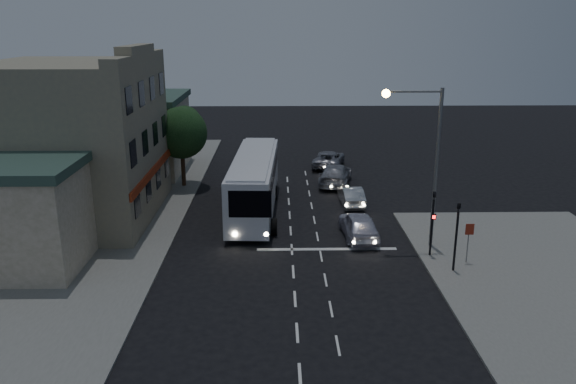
{
  "coord_description": "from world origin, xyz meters",
  "views": [
    {
      "loc": [
        -0.76,
        -27.73,
        12.4
      ],
      "look_at": [
        -0.14,
        6.1,
        2.2
      ],
      "focal_mm": 35.0,
      "sensor_mm": 36.0,
      "label": 1
    }
  ],
  "objects_px": {
    "car_suv": "(359,225)",
    "car_sedan_c": "(329,159)",
    "traffic_signal_main": "(433,216)",
    "traffic_signal_side": "(457,228)",
    "tour_bus": "(254,182)",
    "streetlight": "(426,150)",
    "car_sedan_b": "(335,174)",
    "street_tree": "(181,130)",
    "car_sedan_a": "(351,196)",
    "regulatory_sign": "(469,237)"
  },
  "relations": [
    {
      "from": "streetlight",
      "to": "traffic_signal_side",
      "type": "bearing_deg",
      "value": -74.3
    },
    {
      "from": "car_sedan_b",
      "to": "car_sedan_c",
      "type": "relative_size",
      "value": 1.06
    },
    {
      "from": "car_sedan_a",
      "to": "streetlight",
      "type": "bearing_deg",
      "value": 107.87
    },
    {
      "from": "car_sedan_c",
      "to": "street_tree",
      "type": "relative_size",
      "value": 0.85
    },
    {
      "from": "car_sedan_b",
      "to": "traffic_signal_side",
      "type": "bearing_deg",
      "value": 117.16
    },
    {
      "from": "tour_bus",
      "to": "traffic_signal_main",
      "type": "xyz_separation_m",
      "value": [
        9.96,
        -8.0,
        0.3
      ]
    },
    {
      "from": "car_sedan_c",
      "to": "street_tree",
      "type": "height_order",
      "value": "street_tree"
    },
    {
      "from": "traffic_signal_main",
      "to": "traffic_signal_side",
      "type": "xyz_separation_m",
      "value": [
        0.7,
        -1.98,
        0.0
      ]
    },
    {
      "from": "traffic_signal_side",
      "to": "streetlight",
      "type": "bearing_deg",
      "value": 105.7
    },
    {
      "from": "car_suv",
      "to": "street_tree",
      "type": "distance_m",
      "value": 17.03
    },
    {
      "from": "tour_bus",
      "to": "car_sedan_c",
      "type": "height_order",
      "value": "tour_bus"
    },
    {
      "from": "car_sedan_c",
      "to": "regulatory_sign",
      "type": "distance_m",
      "value": 22.13
    },
    {
      "from": "tour_bus",
      "to": "car_sedan_b",
      "type": "relative_size",
      "value": 2.31
    },
    {
      "from": "streetlight",
      "to": "street_tree",
      "type": "distance_m",
      "value": 20.19
    },
    {
      "from": "car_suv",
      "to": "street_tree",
      "type": "bearing_deg",
      "value": -46.35
    },
    {
      "from": "tour_bus",
      "to": "traffic_signal_side",
      "type": "xyz_separation_m",
      "value": [
        10.66,
        -9.98,
        0.3
      ]
    },
    {
      "from": "car_suv",
      "to": "regulatory_sign",
      "type": "bearing_deg",
      "value": 138.54
    },
    {
      "from": "traffic_signal_main",
      "to": "street_tree",
      "type": "relative_size",
      "value": 0.66
    },
    {
      "from": "car_sedan_c",
      "to": "regulatory_sign",
      "type": "relative_size",
      "value": 2.39
    },
    {
      "from": "tour_bus",
      "to": "regulatory_sign",
      "type": "relative_size",
      "value": 5.83
    },
    {
      "from": "car_sedan_c",
      "to": "street_tree",
      "type": "bearing_deg",
      "value": 39.87
    },
    {
      "from": "car_sedan_b",
      "to": "street_tree",
      "type": "height_order",
      "value": "street_tree"
    },
    {
      "from": "tour_bus",
      "to": "streetlight",
      "type": "relative_size",
      "value": 1.43
    },
    {
      "from": "streetlight",
      "to": "street_tree",
      "type": "height_order",
      "value": "streetlight"
    },
    {
      "from": "car_suv",
      "to": "car_sedan_b",
      "type": "distance_m",
      "value": 11.73
    },
    {
      "from": "streetlight",
      "to": "street_tree",
      "type": "xyz_separation_m",
      "value": [
        -15.55,
        12.82,
        -1.23
      ]
    },
    {
      "from": "car_sedan_a",
      "to": "traffic_signal_side",
      "type": "height_order",
      "value": "traffic_signal_side"
    },
    {
      "from": "car_sedan_b",
      "to": "regulatory_sign",
      "type": "relative_size",
      "value": 2.53
    },
    {
      "from": "regulatory_sign",
      "to": "streetlight",
      "type": "xyz_separation_m",
      "value": [
        -1.96,
        2.44,
        4.14
      ]
    },
    {
      "from": "car_suv",
      "to": "traffic_signal_side",
      "type": "distance_m",
      "value": 6.76
    },
    {
      "from": "tour_bus",
      "to": "streetlight",
      "type": "height_order",
      "value": "streetlight"
    },
    {
      "from": "car_sedan_b",
      "to": "tour_bus",
      "type": "bearing_deg",
      "value": 59.69
    },
    {
      "from": "car_sedan_c",
      "to": "car_suv",
      "type": "bearing_deg",
      "value": 103.6
    },
    {
      "from": "car_sedan_a",
      "to": "street_tree",
      "type": "relative_size",
      "value": 0.66
    },
    {
      "from": "car_sedan_c",
      "to": "traffic_signal_side",
      "type": "relative_size",
      "value": 1.28
    },
    {
      "from": "car_sedan_a",
      "to": "street_tree",
      "type": "distance_m",
      "value": 14.06
    },
    {
      "from": "car_suv",
      "to": "tour_bus",
      "type": "bearing_deg",
      "value": -41.68
    },
    {
      "from": "tour_bus",
      "to": "traffic_signal_side",
      "type": "relative_size",
      "value": 3.13
    },
    {
      "from": "street_tree",
      "to": "car_sedan_a",
      "type": "bearing_deg",
      "value": -21.04
    },
    {
      "from": "traffic_signal_main",
      "to": "traffic_signal_side",
      "type": "relative_size",
      "value": 1.0
    },
    {
      "from": "car_sedan_b",
      "to": "regulatory_sign",
      "type": "distance_m",
      "value": 16.71
    },
    {
      "from": "car_sedan_a",
      "to": "car_suv",
      "type": "bearing_deg",
      "value": 84.43
    },
    {
      "from": "car_suv",
      "to": "traffic_signal_side",
      "type": "height_order",
      "value": "traffic_signal_side"
    },
    {
      "from": "regulatory_sign",
      "to": "streetlight",
      "type": "bearing_deg",
      "value": 128.75
    },
    {
      "from": "car_suv",
      "to": "car_sedan_c",
      "type": "xyz_separation_m",
      "value": [
        -0.27,
        17.37,
        -0.07
      ]
    },
    {
      "from": "car_suv",
      "to": "street_tree",
      "type": "relative_size",
      "value": 0.75
    },
    {
      "from": "car_suv",
      "to": "regulatory_sign",
      "type": "distance_m",
      "value": 6.67
    },
    {
      "from": "streetlight",
      "to": "traffic_signal_main",
      "type": "bearing_deg",
      "value": -79.8
    },
    {
      "from": "traffic_signal_side",
      "to": "streetlight",
      "type": "xyz_separation_m",
      "value": [
        -0.96,
        3.4,
        3.31
      ]
    },
    {
      "from": "tour_bus",
      "to": "traffic_signal_main",
      "type": "distance_m",
      "value": 12.78
    }
  ]
}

